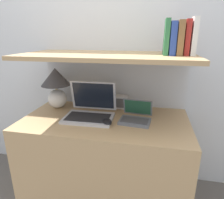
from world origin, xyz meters
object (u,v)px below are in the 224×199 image
Objects in this scene: table_lamp at (56,84)px; book_blue at (173,38)px; laptop_small at (136,117)px; book_brown at (180,38)px; book_red at (187,38)px; book_white at (194,36)px; book_green at (167,37)px; computer_mouse at (107,122)px; laptop_large at (90,110)px; router_box at (121,102)px.

table_lamp is 1.63× the size of book_blue.
book_brown is (0.26, 0.07, 0.54)m from laptop_small.
book_brown reaches higher than book_blue.
book_white is at bearing 0.00° from book_red.
computer_mouse is at bearing -155.58° from book_green.
book_brown is 1.03× the size of book_blue.
laptop_large is 1.56× the size of book_white.
table_lamp is 1.51× the size of book_green.
computer_mouse is at bearing -26.97° from table_lamp.
book_brown reaches higher than computer_mouse.
computer_mouse is 0.70m from book_blue.
book_red is (0.98, -0.08, 0.37)m from table_lamp.
laptop_small is 1.09× the size of book_brown.
table_lamp is 0.93× the size of laptop_large.
book_red is at bearing -4.84° from table_lamp.
book_red is (0.64, 0.06, 0.52)m from laptop_large.
book_blue is at bearing -5.31° from table_lamp.
book_red is at bearing 0.00° from book_green.
book_blue is (-0.13, 0.00, -0.01)m from book_white.
book_white reaches higher than book_brown.
router_box is at bearing 10.29° from table_lamp.
book_blue is at bearing -26.46° from router_box.
book_white reaches higher than laptop_large.
book_white is (0.34, 0.07, 0.55)m from laptop_small.
laptop_large is 0.34m from laptop_small.
computer_mouse is (-0.19, -0.10, -0.01)m from laptop_small.
book_blue is at bearing 6.03° from laptop_large.
book_green is (0.32, -0.18, 0.52)m from router_box.
router_box is 0.68m from book_brown.
book_red reaches higher than book_brown.
book_red is at bearing 0.00° from book_brown.
book_green reaches higher than computer_mouse.
laptop_small is at bearing -162.19° from book_blue.
computer_mouse is (0.49, -0.25, -0.19)m from table_lamp.
book_white is at bearing 17.34° from computer_mouse.
book_white is 0.08m from book_brown.
book_red is at bearing 0.00° from book_blue.
book_white reaches higher than computer_mouse.
book_red is (-0.04, 0.00, -0.01)m from book_white.
book_white is (0.49, -0.18, 0.53)m from router_box.
router_box is at bearing 159.77° from book_white.
laptop_large is 0.74m from book_green.
router_box is 0.53× the size of book_blue.
book_brown is at bearing 0.00° from book_green.
router_box is 0.49× the size of book_green.
laptop_large is at bearing -22.99° from table_lamp.
book_blue is (0.21, 0.07, 0.54)m from laptop_small.
router_box is 0.65m from book_blue.
table_lamp is 0.93m from book_green.
book_red is at bearing -21.87° from router_box.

